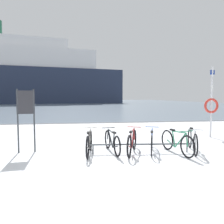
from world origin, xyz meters
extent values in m
cube|color=white|center=(0.00, -1.00, -0.04)|extent=(80.00, 22.00, 0.08)
cube|color=slate|center=(0.00, 65.00, -0.04)|extent=(80.00, 110.00, 0.08)
cube|color=#47474C|center=(0.00, 10.00, -0.02)|extent=(80.00, 0.50, 0.05)
cylinder|color=#4C5156|center=(1.22, 1.90, 0.28)|extent=(3.36, 0.37, 0.05)
cylinder|color=#4C5156|center=(-0.29, 2.05, 0.14)|extent=(0.04, 0.04, 0.28)
cylinder|color=#4C5156|center=(2.73, 1.76, 0.14)|extent=(0.04, 0.04, 0.28)
torus|color=black|center=(-0.35, 2.45, 0.34)|extent=(0.14, 0.68, 0.67)
torus|color=black|center=(-0.47, 1.48, 0.34)|extent=(0.14, 0.68, 0.67)
cylinder|color=gray|center=(-0.39, 2.14, 0.46)|extent=(0.10, 0.52, 0.56)
cylinder|color=gray|center=(-0.43, 1.82, 0.43)|extent=(0.06, 0.19, 0.50)
cylinder|color=gray|center=(-0.40, 2.06, 0.70)|extent=(0.12, 0.64, 0.08)
cylinder|color=gray|center=(-0.45, 1.68, 0.26)|extent=(0.09, 0.43, 0.19)
cylinder|color=gray|center=(-0.35, 2.42, 0.53)|extent=(0.05, 0.11, 0.40)
cube|color=black|center=(-0.44, 1.74, 0.72)|extent=(0.10, 0.21, 0.05)
cylinder|color=gray|center=(-0.36, 2.38, 0.78)|extent=(0.46, 0.08, 0.02)
torus|color=black|center=(0.25, 2.67, 0.32)|extent=(0.14, 0.64, 0.64)
torus|color=black|center=(0.41, 1.58, 0.32)|extent=(0.14, 0.64, 0.64)
cylinder|color=#1E2328|center=(0.30, 2.31, 0.43)|extent=(0.12, 0.57, 0.54)
cylinder|color=#1E2328|center=(0.36, 1.96, 0.41)|extent=(0.06, 0.20, 0.48)
cylinder|color=#1E2328|center=(0.32, 2.23, 0.66)|extent=(0.14, 0.71, 0.08)
cylinder|color=#1E2328|center=(0.38, 1.81, 0.25)|extent=(0.10, 0.48, 0.18)
cylinder|color=#1E2328|center=(0.26, 2.63, 0.50)|extent=(0.05, 0.12, 0.37)
cube|color=black|center=(0.37, 1.88, 0.68)|extent=(0.11, 0.21, 0.05)
cylinder|color=#1E2328|center=(0.26, 2.59, 0.73)|extent=(0.46, 0.09, 0.02)
torus|color=black|center=(1.14, 2.38, 0.34)|extent=(0.31, 0.65, 0.68)
torus|color=black|center=(0.75, 1.43, 0.34)|extent=(0.31, 0.65, 0.68)
cylinder|color=#B22D2D|center=(1.01, 2.07, 0.46)|extent=(0.24, 0.51, 0.57)
cylinder|color=#B22D2D|center=(0.88, 1.76, 0.44)|extent=(0.10, 0.19, 0.51)
cylinder|color=#B22D2D|center=(0.98, 2.00, 0.71)|extent=(0.29, 0.63, 0.08)
cylinder|color=#B22D2D|center=(0.83, 1.63, 0.26)|extent=(0.20, 0.43, 0.19)
cylinder|color=#B22D2D|center=(1.12, 2.34, 0.54)|extent=(0.08, 0.12, 0.40)
cube|color=black|center=(0.86, 1.69, 0.73)|extent=(0.15, 0.22, 0.05)
cylinder|color=#B22D2D|center=(1.11, 2.31, 0.78)|extent=(0.43, 0.20, 0.02)
torus|color=black|center=(1.79, 2.47, 0.33)|extent=(0.25, 0.63, 0.65)
torus|color=black|center=(1.44, 1.47, 0.33)|extent=(0.25, 0.63, 0.65)
cylinder|color=#3359B2|center=(1.68, 2.15, 0.44)|extent=(0.22, 0.54, 0.56)
cylinder|color=#3359B2|center=(1.57, 1.82, 0.42)|extent=(0.10, 0.20, 0.50)
cylinder|color=#3359B2|center=(1.65, 2.07, 0.69)|extent=(0.26, 0.67, 0.08)
cylinder|color=#3359B2|center=(1.52, 1.68, 0.25)|extent=(0.19, 0.45, 0.18)
cylinder|color=#3359B2|center=(1.78, 2.44, 0.52)|extent=(0.07, 0.12, 0.39)
cube|color=black|center=(1.54, 1.74, 0.70)|extent=(0.14, 0.22, 0.05)
cylinder|color=#3359B2|center=(1.77, 2.40, 0.76)|extent=(0.44, 0.17, 0.02)
torus|color=black|center=(2.43, 1.15, 0.34)|extent=(0.17, 0.67, 0.68)
torus|color=black|center=(2.23, 2.19, 0.34)|extent=(0.17, 0.67, 0.68)
cylinder|color=#2D8C60|center=(2.37, 1.49, 0.46)|extent=(0.14, 0.55, 0.57)
cylinder|color=#2D8C60|center=(2.30, 1.83, 0.43)|extent=(0.07, 0.20, 0.51)
cylinder|color=#2D8C60|center=(2.35, 1.57, 0.71)|extent=(0.16, 0.69, 0.08)
cylinder|color=#2D8C60|center=(2.28, 1.97, 0.26)|extent=(0.12, 0.46, 0.19)
cylinder|color=#2D8C60|center=(2.42, 1.19, 0.53)|extent=(0.06, 0.12, 0.40)
cube|color=black|center=(2.29, 1.91, 0.72)|extent=(0.12, 0.21, 0.05)
cylinder|color=#2D8C60|center=(2.42, 1.23, 0.78)|extent=(0.46, 0.11, 0.02)
torus|color=black|center=(2.76, 1.30, 0.34)|extent=(0.27, 0.66, 0.69)
torus|color=black|center=(3.12, 2.33, 0.34)|extent=(0.27, 0.66, 0.69)
cylinder|color=silver|center=(2.88, 1.64, 0.47)|extent=(0.22, 0.55, 0.58)
cylinder|color=silver|center=(3.00, 1.97, 0.44)|extent=(0.10, 0.20, 0.52)
cylinder|color=silver|center=(2.91, 1.71, 0.72)|extent=(0.27, 0.69, 0.08)
cylinder|color=silver|center=(3.05, 2.11, 0.27)|extent=(0.19, 0.46, 0.19)
cylinder|color=silver|center=(2.78, 1.34, 0.54)|extent=(0.07, 0.12, 0.41)
cube|color=black|center=(3.02, 2.05, 0.74)|extent=(0.14, 0.22, 0.05)
cylinder|color=silver|center=(2.79, 1.38, 0.79)|extent=(0.44, 0.17, 0.02)
cylinder|color=#33383D|center=(-2.66, 2.50, 1.02)|extent=(0.05, 0.05, 2.05)
cylinder|color=#33383D|center=(-2.17, 2.56, 1.02)|extent=(0.05, 0.05, 2.05)
cube|color=#2D2D33|center=(-2.41, 2.53, 1.62)|extent=(0.55, 0.11, 0.75)
cylinder|color=silver|center=(5.04, 4.09, 1.56)|extent=(0.08, 0.08, 3.11)
cylinder|color=white|center=(5.04, 4.09, 2.18)|extent=(0.09, 0.09, 0.30)
torus|color=red|center=(5.04, 4.09, 1.40)|extent=(0.67, 0.10, 0.67)
cube|color=navy|center=(5.04, 4.09, 2.86)|extent=(0.20, 0.03, 0.20)
cube|color=#232D47|center=(-14.47, 56.23, 4.65)|extent=(50.46, 19.46, 9.30)
cube|color=white|center=(-15.69, 56.02, 11.85)|extent=(38.03, 15.69, 5.11)
cube|color=white|center=(-15.69, 56.02, 15.71)|extent=(23.19, 11.48, 2.60)
camera|label=1|loc=(-0.62, -4.67, 1.80)|focal=34.46mm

